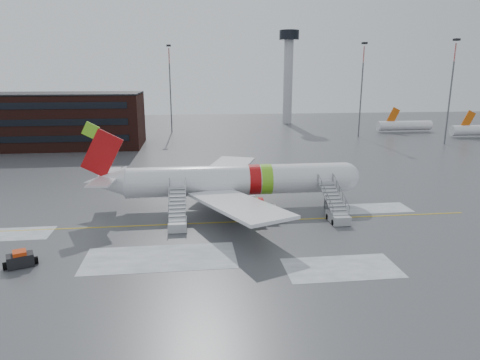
{
  "coord_description": "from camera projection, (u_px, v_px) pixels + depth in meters",
  "views": [
    {
      "loc": [
        -2.99,
        -47.36,
        16.74
      ],
      "look_at": [
        2.99,
        2.86,
        4.0
      ],
      "focal_mm": 32.0,
      "sensor_mm": 36.0,
      "label": 1
    }
  ],
  "objects": [
    {
      "name": "control_tower",
      "position": [
        288.0,
        66.0,
        140.37
      ],
      "size": [
        6.4,
        6.4,
        30.0
      ],
      "color": "#B2B5BA",
      "rests_on": "ground"
    },
    {
      "name": "airstair_aft",
      "position": [
        178.0,
        217.0,
        47.63
      ],
      "size": [
        2.05,
        7.7,
        3.48
      ],
      "color": "#B1B5B9",
      "rests_on": "ground"
    },
    {
      "name": "airliner",
      "position": [
        231.0,
        181.0,
        54.11
      ],
      "size": [
        35.03,
        32.97,
        11.18
      ],
      "color": "white",
      "rests_on": "ground"
    },
    {
      "name": "pushback_tug",
      "position": [
        273.0,
        213.0,
        50.1
      ],
      "size": [
        2.86,
        2.18,
        1.61
      ],
      "color": "black",
      "rests_on": "ground"
    },
    {
      "name": "light_mast_far_ne",
      "position": [
        362.0,
        84.0,
        111.17
      ],
      "size": [
        1.2,
        1.2,
        24.25
      ],
      "color": "#595B60",
      "rests_on": "ground"
    },
    {
      "name": "baggage_tractor",
      "position": [
        20.0,
        260.0,
        37.84
      ],
      "size": [
        3.0,
        2.05,
        1.47
      ],
      "color": "black",
      "rests_on": "ground"
    },
    {
      "name": "light_mast_far_n",
      "position": [
        170.0,
        83.0,
        120.84
      ],
      "size": [
        1.2,
        1.2,
        24.25
      ],
      "color": "#595B60",
      "rests_on": "ground"
    },
    {
      "name": "light_mast_far_e",
      "position": [
        451.0,
        85.0,
        99.53
      ],
      "size": [
        1.2,
        1.2,
        24.25
      ],
      "color": "#595B60",
      "rests_on": "ground"
    },
    {
      "name": "terminal_building",
      "position": [
        2.0,
        121.0,
        96.29
      ],
      "size": [
        62.0,
        16.11,
        12.3
      ],
      "color": "#3F1E16",
      "rests_on": "ground"
    },
    {
      "name": "distant_aircraft",
      "position": [
        426.0,
        135.0,
        118.83
      ],
      "size": [
        35.0,
        18.0,
        8.0
      ],
      "primitive_type": null,
      "color": "#D8590C",
      "rests_on": "ground"
    },
    {
      "name": "airstair_fwd",
      "position": [
        336.0,
        211.0,
        49.73
      ],
      "size": [
        2.05,
        7.7,
        3.48
      ],
      "color": "#A1A4A8",
      "rests_on": "ground"
    },
    {
      "name": "ground",
      "position": [
        218.0,
        220.0,
        50.03
      ],
      "size": [
        260.0,
        260.0,
        0.0
      ],
      "primitive_type": "plane",
      "color": "#494C4F",
      "rests_on": "ground"
    }
  ]
}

